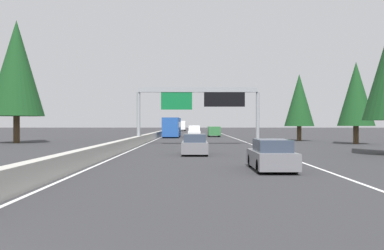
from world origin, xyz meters
TOP-DOWN VIEW (x-y plane):
  - ground_plane at (60.00, 0.00)m, footprint 320.00×320.00m
  - median_barrier at (80.00, 0.30)m, footprint 180.00×0.56m
  - shoulder_stripe_right at (70.00, -11.52)m, footprint 160.00×0.16m
  - shoulder_stripe_median at (70.00, -0.25)m, footprint 160.00×0.16m
  - sign_gantry_overhead at (38.67, -6.04)m, footprint 0.50×12.68m
  - sedan_far_center at (14.73, -9.07)m, footprint 4.40×1.80m
  - sedan_distant_a at (24.86, -5.46)m, footprint 4.40×1.80m
  - minivan_near_center at (65.89, -8.81)m, footprint 5.00×1.95m
  - box_truck_near_right at (121.54, -1.88)m, footprint 8.50×2.40m
  - bus_far_right at (63.58, -1.93)m, footprint 11.50×2.55m
  - pickup_mid_left at (64.87, -5.52)m, footprint 5.60×2.00m
  - conifer_right_near at (40.68, -22.92)m, footprint 3.90×3.90m
  - conifer_right_mid at (49.20, -18.90)m, footprint 3.75×3.75m
  - conifer_left_near at (42.78, 14.62)m, footprint 6.12×6.12m

SIDE VIEW (x-z plane):
  - ground_plane at x=60.00m, z-range 0.00..0.00m
  - shoulder_stripe_right at x=70.00m, z-range 0.00..0.01m
  - shoulder_stripe_median at x=70.00m, z-range 0.00..0.01m
  - median_barrier at x=80.00m, z-range 0.00..0.90m
  - sedan_far_center at x=14.73m, z-range -0.05..1.42m
  - sedan_distant_a at x=24.86m, z-range -0.05..1.42m
  - pickup_mid_left at x=64.87m, z-range -0.02..1.84m
  - minivan_near_center at x=65.89m, z-range 0.11..1.80m
  - box_truck_near_right at x=121.54m, z-range 0.14..3.09m
  - bus_far_right at x=63.58m, z-range 0.17..3.27m
  - sign_gantry_overhead at x=38.67m, z-range 1.76..7.70m
  - conifer_right_mid at x=49.20m, z-range 0.91..9.43m
  - conifer_right_near at x=40.68m, z-range 0.95..9.81m
  - conifer_left_near at x=42.78m, z-range 1.50..15.40m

